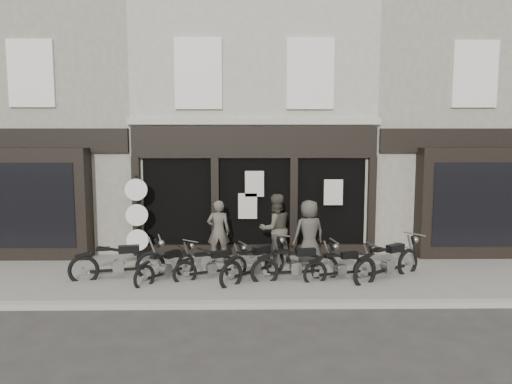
{
  "coord_description": "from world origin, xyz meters",
  "views": [
    {
      "loc": [
        -0.16,
        -11.58,
        3.75
      ],
      "look_at": [
        0.03,
        1.6,
        2.16
      ],
      "focal_mm": 35.0,
      "sensor_mm": 36.0,
      "label": 1
    }
  ],
  "objects_px": {
    "motorcycle_5": "(341,269)",
    "motorcycle_6": "(388,265)",
    "motorcycle_4": "(296,267)",
    "man_right": "(309,233)",
    "man_left": "(218,231)",
    "motorcycle_3": "(255,266)",
    "advert_sign_post": "(137,222)",
    "motorcycle_2": "(212,268)",
    "motorcycle_0": "(119,265)",
    "motorcycle_1": "(166,269)",
    "man_centre": "(275,229)"
  },
  "relations": [
    {
      "from": "motorcycle_5",
      "to": "man_centre",
      "type": "distance_m",
      "value": 2.3
    },
    {
      "from": "motorcycle_3",
      "to": "advert_sign_post",
      "type": "bearing_deg",
      "value": 105.56
    },
    {
      "from": "motorcycle_4",
      "to": "motorcycle_6",
      "type": "relative_size",
      "value": 1.08
    },
    {
      "from": "motorcycle_6",
      "to": "man_centre",
      "type": "height_order",
      "value": "man_centre"
    },
    {
      "from": "motorcycle_1",
      "to": "man_right",
      "type": "height_order",
      "value": "man_right"
    },
    {
      "from": "motorcycle_1",
      "to": "advert_sign_post",
      "type": "height_order",
      "value": "advert_sign_post"
    },
    {
      "from": "motorcycle_0",
      "to": "advert_sign_post",
      "type": "xyz_separation_m",
      "value": [
        0.11,
        1.69,
        0.79
      ]
    },
    {
      "from": "motorcycle_0",
      "to": "motorcycle_5",
      "type": "bearing_deg",
      "value": -15.46
    },
    {
      "from": "motorcycle_2",
      "to": "motorcycle_5",
      "type": "relative_size",
      "value": 0.95
    },
    {
      "from": "motorcycle_2",
      "to": "motorcycle_4",
      "type": "height_order",
      "value": "motorcycle_4"
    },
    {
      "from": "man_left",
      "to": "advert_sign_post",
      "type": "xyz_separation_m",
      "value": [
        -2.29,
        0.15,
        0.24
      ]
    },
    {
      "from": "motorcycle_2",
      "to": "man_centre",
      "type": "distance_m",
      "value": 2.27
    },
    {
      "from": "motorcycle_0",
      "to": "motorcycle_1",
      "type": "xyz_separation_m",
      "value": [
        1.2,
        -0.1,
        -0.07
      ]
    },
    {
      "from": "motorcycle_0",
      "to": "man_left",
      "type": "xyz_separation_m",
      "value": [
        2.4,
        1.54,
        0.54
      ]
    },
    {
      "from": "man_centre",
      "to": "motorcycle_3",
      "type": "bearing_deg",
      "value": 47.74
    },
    {
      "from": "motorcycle_2",
      "to": "man_centre",
      "type": "height_order",
      "value": "man_centre"
    },
    {
      "from": "motorcycle_1",
      "to": "man_left",
      "type": "bearing_deg",
      "value": 2.06
    },
    {
      "from": "motorcycle_3",
      "to": "advert_sign_post",
      "type": "xyz_separation_m",
      "value": [
        -3.28,
        1.79,
        0.8
      ]
    },
    {
      "from": "motorcycle_5",
      "to": "man_right",
      "type": "relative_size",
      "value": 1.07
    },
    {
      "from": "motorcycle_0",
      "to": "motorcycle_4",
      "type": "height_order",
      "value": "motorcycle_0"
    },
    {
      "from": "man_right",
      "to": "motorcycle_3",
      "type": "bearing_deg",
      "value": 19.07
    },
    {
      "from": "motorcycle_0",
      "to": "motorcycle_5",
      "type": "relative_size",
      "value": 1.2
    },
    {
      "from": "motorcycle_5",
      "to": "man_left",
      "type": "distance_m",
      "value": 3.63
    },
    {
      "from": "man_left",
      "to": "man_right",
      "type": "height_order",
      "value": "man_right"
    },
    {
      "from": "motorcycle_2",
      "to": "motorcycle_5",
      "type": "xyz_separation_m",
      "value": [
        3.23,
        -0.18,
        0.01
      ]
    },
    {
      "from": "motorcycle_2",
      "to": "motorcycle_4",
      "type": "xyz_separation_m",
      "value": [
        2.1,
        -0.19,
        0.05
      ]
    },
    {
      "from": "motorcycle_6",
      "to": "motorcycle_4",
      "type": "bearing_deg",
      "value": 147.99
    },
    {
      "from": "motorcycle_3",
      "to": "man_left",
      "type": "bearing_deg",
      "value": 75.31
    },
    {
      "from": "motorcycle_6",
      "to": "man_left",
      "type": "distance_m",
      "value": 4.65
    },
    {
      "from": "advert_sign_post",
      "to": "motorcycle_4",
      "type": "bearing_deg",
      "value": -33.97
    },
    {
      "from": "man_left",
      "to": "motorcycle_1",
      "type": "bearing_deg",
      "value": 51.17
    },
    {
      "from": "motorcycle_5",
      "to": "man_left",
      "type": "height_order",
      "value": "man_left"
    },
    {
      "from": "motorcycle_4",
      "to": "man_right",
      "type": "xyz_separation_m",
      "value": [
        0.47,
        1.31,
        0.59
      ]
    },
    {
      "from": "motorcycle_4",
      "to": "man_left",
      "type": "distance_m",
      "value": 2.72
    },
    {
      "from": "motorcycle_2",
      "to": "motorcycle_1",
      "type": "bearing_deg",
      "value": 161.52
    },
    {
      "from": "motorcycle_5",
      "to": "motorcycle_4",
      "type": "bearing_deg",
      "value": 164.03
    },
    {
      "from": "man_left",
      "to": "man_right",
      "type": "bearing_deg",
      "value": 167.79
    },
    {
      "from": "motorcycle_5",
      "to": "motorcycle_6",
      "type": "height_order",
      "value": "motorcycle_6"
    },
    {
      "from": "man_right",
      "to": "motorcycle_0",
      "type": "bearing_deg",
      "value": -7.13
    },
    {
      "from": "man_left",
      "to": "motorcycle_0",
      "type": "bearing_deg",
      "value": 30.09
    },
    {
      "from": "motorcycle_0",
      "to": "motorcycle_3",
      "type": "bearing_deg",
      "value": -15.3
    },
    {
      "from": "motorcycle_6",
      "to": "man_left",
      "type": "relative_size",
      "value": 1.18
    },
    {
      "from": "motorcycle_6",
      "to": "man_right",
      "type": "xyz_separation_m",
      "value": [
        -1.84,
        1.19,
        0.57
      ]
    },
    {
      "from": "motorcycle_2",
      "to": "man_right",
      "type": "height_order",
      "value": "man_right"
    },
    {
      "from": "motorcycle_1",
      "to": "motorcycle_3",
      "type": "height_order",
      "value": "motorcycle_3"
    },
    {
      "from": "motorcycle_6",
      "to": "motorcycle_5",
      "type": "bearing_deg",
      "value": 149.89
    },
    {
      "from": "motorcycle_0",
      "to": "man_left",
      "type": "relative_size",
      "value": 1.33
    },
    {
      "from": "motorcycle_6",
      "to": "man_right",
      "type": "bearing_deg",
      "value": 112.26
    },
    {
      "from": "motorcycle_3",
      "to": "motorcycle_0",
      "type": "bearing_deg",
      "value": 132.48
    },
    {
      "from": "motorcycle_0",
      "to": "motorcycle_4",
      "type": "distance_m",
      "value": 4.42
    }
  ]
}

